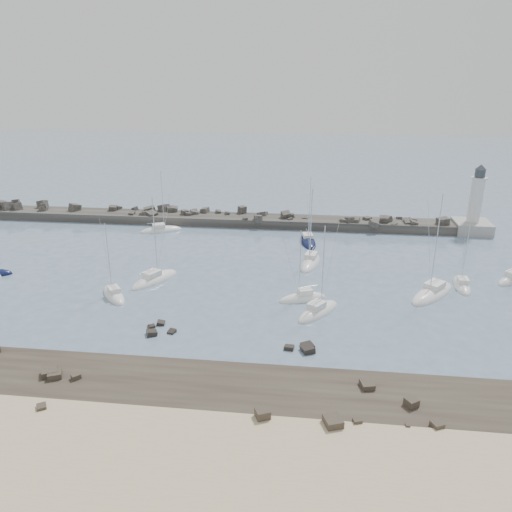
{
  "coord_description": "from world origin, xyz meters",
  "views": [
    {
      "loc": [
        14.73,
        -63.87,
        31.35
      ],
      "look_at": [
        5.71,
        12.0,
        2.64
      ],
      "focal_mm": 35.0,
      "sensor_mm": 36.0,
      "label": 1
    }
  ],
  "objects": [
    {
      "name": "sailboat_5",
      "position": [
        14.59,
        16.35,
        0.15
      ],
      "size": [
        4.59,
        9.36,
        14.29
      ],
      "color": "white",
      "rests_on": "ground"
    },
    {
      "name": "rock_shelf",
      "position": [
        0.3,
        -21.96,
        0.02
      ],
      "size": [
        140.0,
        12.18,
        2.04
      ],
      "color": "#2D261F",
      "rests_on": "ground"
    },
    {
      "name": "ground",
      "position": [
        0.0,
        0.0,
        0.0
      ],
      "size": [
        400.0,
        400.0,
        0.0
      ],
      "primitive_type": "plane",
      "color": "slate",
      "rests_on": "ground"
    },
    {
      "name": "sailboat_7",
      "position": [
        13.93,
        27.59,
        0.14
      ],
      "size": [
        4.22,
        9.16,
        13.9
      ],
      "color": "#0E143A",
      "rests_on": "ground"
    },
    {
      "name": "sailboat_2",
      "position": [
        -9.71,
        5.99,
        0.15
      ],
      "size": [
        6.97,
        9.36,
        14.53
      ],
      "color": "white",
      "rests_on": "ground"
    },
    {
      "name": "rock_cluster_far",
      "position": [
        14.5,
        -11.79,
        0.07
      ],
      "size": [
        3.85,
        2.89,
        1.29
      ],
      "color": "black",
      "rests_on": "ground"
    },
    {
      "name": "breakwater",
      "position": [
        -7.92,
        38.01,
        0.34
      ],
      "size": [
        115.0,
        7.34,
        5.15
      ],
      "color": "#32302D",
      "rests_on": "ground"
    },
    {
      "name": "sailboat_4",
      "position": [
        -13.91,
        -0.24,
        0.15
      ],
      "size": [
        6.41,
        7.36,
        12.02
      ],
      "color": "white",
      "rests_on": "ground"
    },
    {
      "name": "sailboat_9",
      "position": [
        37.87,
        9.49,
        0.14
      ],
      "size": [
        2.74,
        7.44,
        11.7
      ],
      "color": "white",
      "rests_on": "ground"
    },
    {
      "name": "sailboat_3",
      "position": [
        -16.27,
        31.08,
        0.14
      ],
      "size": [
        8.91,
        6.14,
        13.58
      ],
      "color": "white",
      "rests_on": "ground"
    },
    {
      "name": "sailboat_10",
      "position": [
        32.72,
        5.81,
        0.15
      ],
      "size": [
        9.16,
        10.42,
        16.71
      ],
      "color": "white",
      "rests_on": "ground"
    },
    {
      "name": "lighthouse",
      "position": [
        47.0,
        38.0,
        3.09
      ],
      "size": [
        7.0,
        7.0,
        14.6
      ],
      "color": "gray",
      "rests_on": "ground"
    },
    {
      "name": "rock_cluster_near",
      "position": [
        -4.33,
        -9.73,
        -0.0
      ],
      "size": [
        4.3,
        4.15,
        1.48
      ],
      "color": "black",
      "rests_on": "ground"
    },
    {
      "name": "sailboat_6",
      "position": [
        15.94,
        -2.1,
        0.15
      ],
      "size": [
        6.95,
        8.36,
        13.42
      ],
      "color": "white",
      "rests_on": "ground"
    },
    {
      "name": "sailboat_8",
      "position": [
        13.73,
        1.9,
        0.15
      ],
      "size": [
        7.43,
        4.81,
        11.55
      ],
      "color": "white",
      "rests_on": "ground"
    },
    {
      "name": "sailboat_11",
      "position": [
        46.34,
        12.67,
        0.16
      ],
      "size": [
        6.79,
        6.47,
        11.66
      ],
      "color": "white",
      "rests_on": "ground"
    },
    {
      "name": "sand_strip",
      "position": [
        0.0,
        -32.0,
        0.0
      ],
      "size": [
        140.0,
        14.0,
        1.0
      ],
      "primitive_type": "cube",
      "color": "#D0B890",
      "rests_on": "ground"
    }
  ]
}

